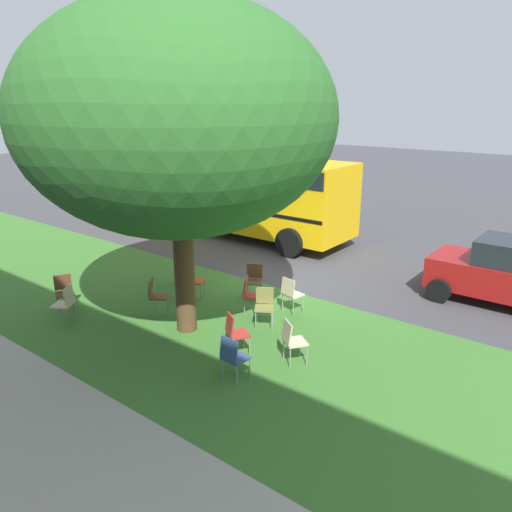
% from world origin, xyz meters
% --- Properties ---
extents(ground, '(80.00, 80.00, 0.00)m').
position_xyz_m(ground, '(0.00, 0.00, 0.00)').
color(ground, '#424247').
extents(grass_verge, '(48.00, 6.00, 0.01)m').
position_xyz_m(grass_verge, '(0.00, 3.20, 0.00)').
color(grass_verge, '#3D752D').
rests_on(grass_verge, ground).
extents(sidewalk_strip, '(48.00, 2.80, 0.01)m').
position_xyz_m(sidewalk_strip, '(0.00, 7.60, 0.00)').
color(sidewalk_strip, '#ADA89E').
rests_on(sidewalk_strip, ground).
extents(street_tree, '(6.25, 6.25, 6.83)m').
position_xyz_m(street_tree, '(-0.06, 3.51, 4.51)').
color(street_tree, brown).
rests_on(street_tree, ground).
extents(chair_0, '(0.57, 0.58, 0.88)m').
position_xyz_m(chair_0, '(2.03, 1.56, 0.52)').
color(chair_0, '#335184').
rests_on(chair_0, ground).
extents(chair_1, '(0.57, 0.58, 0.88)m').
position_xyz_m(chair_1, '(-0.08, 1.10, 0.52)').
color(chair_1, brown).
rests_on(chair_1, ground).
extents(chair_2, '(0.57, 0.57, 0.88)m').
position_xyz_m(chair_2, '(2.34, 4.95, 0.52)').
color(chair_2, beige).
rests_on(chair_2, ground).
extents(chair_3, '(0.57, 0.58, 0.88)m').
position_xyz_m(chair_3, '(-1.29, 2.28, 0.52)').
color(chair_3, olive).
rests_on(chair_3, ground).
extents(chair_4, '(0.56, 0.56, 0.88)m').
position_xyz_m(chair_4, '(1.15, 2.07, 0.52)').
color(chair_4, '#C64C1E').
rests_on(chair_4, ground).
extents(chair_5, '(0.58, 0.58, 0.88)m').
position_xyz_m(chair_5, '(-2.72, 3.31, 0.52)').
color(chair_5, beige).
rests_on(chair_5, ground).
extents(chair_6, '(0.56, 0.55, 0.88)m').
position_xyz_m(chair_6, '(3.04, 4.55, 0.52)').
color(chair_6, brown).
rests_on(chair_6, ground).
extents(chair_7, '(0.49, 0.49, 0.88)m').
position_xyz_m(chair_7, '(-1.37, 1.34, 0.52)').
color(chair_7, beige).
rests_on(chair_7, ground).
extents(chair_8, '(0.57, 0.56, 0.88)m').
position_xyz_m(chair_8, '(-0.60, 1.94, 0.52)').
color(chair_8, '#B7332D').
rests_on(chair_8, ground).
extents(chair_9, '(0.45, 0.45, 0.88)m').
position_xyz_m(chair_9, '(-2.25, 4.49, 0.52)').
color(chair_9, '#335184').
rests_on(chair_9, ground).
extents(chair_10, '(0.57, 0.58, 0.88)m').
position_xyz_m(chair_10, '(-1.65, 3.73, 0.52)').
color(chair_10, '#B7332D').
rests_on(chair_10, ground).
extents(chair_11, '(0.58, 0.58, 0.88)m').
position_xyz_m(chair_11, '(1.11, 3.36, 0.52)').
color(chair_11, brown).
rests_on(chair_11, ground).
extents(parked_car, '(3.70, 1.92, 1.65)m').
position_xyz_m(parked_car, '(-5.38, -2.35, 0.84)').
color(parked_car, maroon).
rests_on(parked_car, ground).
extents(school_bus, '(10.40, 2.80, 2.88)m').
position_xyz_m(school_bus, '(5.12, -3.54, 1.76)').
color(school_bus, yellow).
rests_on(school_bus, ground).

